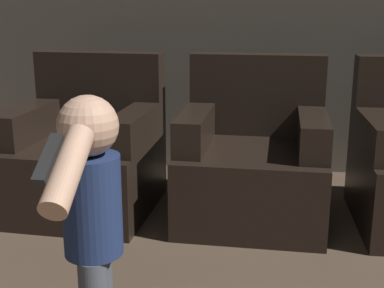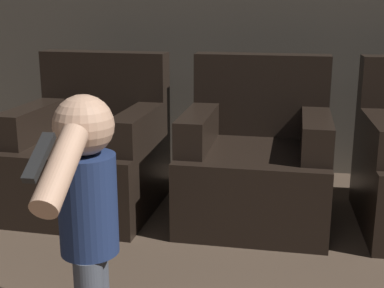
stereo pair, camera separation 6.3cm
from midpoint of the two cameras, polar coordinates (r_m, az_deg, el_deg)
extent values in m
cube|color=black|center=(3.33, -10.50, -3.24)|extent=(0.88, 0.89, 0.43)
cube|color=black|center=(3.52, -8.73, 5.67)|extent=(0.83, 0.21, 0.50)
cube|color=black|center=(3.39, -15.94, 2.30)|extent=(0.20, 0.68, 0.20)
cube|color=black|center=(3.13, -5.18, 1.80)|extent=(0.20, 0.68, 0.20)
cube|color=black|center=(3.15, 7.26, -4.19)|extent=(0.85, 0.86, 0.43)
cube|color=black|center=(3.36, 7.93, 5.24)|extent=(0.83, 0.19, 0.50)
cube|color=black|center=(3.10, 1.31, 1.71)|extent=(0.18, 0.68, 0.20)
cube|color=black|center=(3.06, 13.67, 1.11)|extent=(0.18, 0.68, 0.20)
cube|color=black|center=(3.12, 20.11, 0.86)|extent=(0.17, 0.68, 0.20)
cylinder|color=navy|center=(1.91, -10.11, -6.36)|extent=(0.21, 0.21, 0.36)
sphere|color=tan|center=(1.83, -10.52, 1.98)|extent=(0.21, 0.21, 0.21)
cylinder|color=tan|center=(2.04, -9.47, -5.41)|extent=(0.09, 0.09, 0.30)
cylinder|color=tan|center=(1.60, -12.76, -2.64)|extent=(0.09, 0.31, 0.23)
cube|color=black|center=(1.47, -14.80, -1.35)|extent=(0.04, 0.16, 0.10)
camera|label=1|loc=(0.03, -89.25, 0.20)|focal=50.00mm
camera|label=2|loc=(0.03, 90.75, -0.20)|focal=50.00mm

